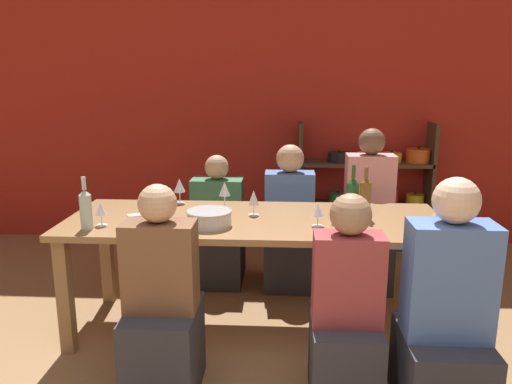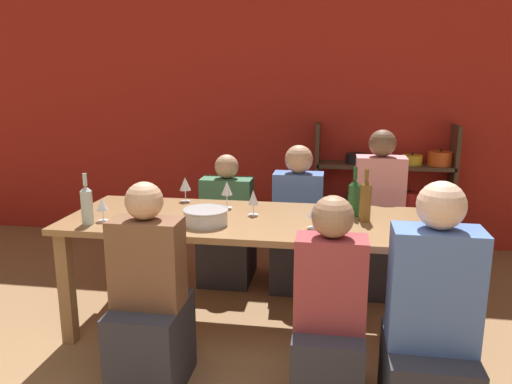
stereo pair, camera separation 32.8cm
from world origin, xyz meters
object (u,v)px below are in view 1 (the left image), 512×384
person_far_a (367,230)px  wine_bottle_amber (353,195)px  shelf_unit (366,201)px  wine_glass_red_b (151,202)px  cell_phone (139,215)px  person_far_b (218,236)px  person_far_c (289,234)px  wine_glass_white_c (440,210)px  mixing_bowl (209,217)px  person_near_b (346,328)px  wine_glass_white_b (337,204)px  wine_glass_empty_b (101,209)px  wine_bottle_green (86,208)px  wine_glass_empty_c (224,189)px  wine_bottle_dark (365,197)px  wine_glass_white_a (254,198)px  person_near_c (163,319)px  wine_glass_red_a (318,211)px  wine_glass_empty_a (179,186)px  dining_table (255,231)px  person_near_a (444,330)px

person_far_a → wine_bottle_amber: bearing=70.4°
shelf_unit → wine_glass_red_b: (-1.64, -1.85, 0.44)m
wine_glass_red_b → cell_phone: 0.21m
person_far_b → person_far_c: 0.59m
wine_glass_white_c → wine_glass_red_b: bearing=177.0°
wine_glass_red_b → person_far_b: (0.29, 0.93, -0.52)m
wine_glass_red_b → person_far_a: person_far_a is taller
mixing_bowl → cell_phone: bearing=158.8°
wine_glass_white_c → person_near_b: person_near_b is taller
person_far_b → wine_glass_white_b: bearing=133.9°
person_far_b → wine_glass_empty_b: bearing=60.9°
wine_bottle_green → person_near_b: bearing=-17.2°
wine_bottle_amber → wine_glass_empty_c: bearing=175.7°
shelf_unit → wine_bottle_dark: shelf_unit is taller
wine_glass_white_b → wine_glass_empty_c: wine_glass_empty_c is taller
wine_bottle_amber → wine_glass_white_a: (-0.65, -0.08, -0.01)m
wine_glass_empty_b → person_near_c: bearing=-46.1°
wine_glass_red_a → person_far_a: 1.09m
wine_bottle_dark → person_far_b: size_ratio=0.31×
wine_glass_white_b → wine_glass_red_a: bearing=-149.9°
wine_glass_empty_a → shelf_unit: bearing=41.5°
shelf_unit → wine_glass_red_a: bearing=-107.7°
shelf_unit → wine_glass_empty_c: (-1.22, -1.52, 0.45)m
dining_table → mixing_bowl: bearing=-146.5°
mixing_bowl → wine_bottle_amber: size_ratio=0.87×
mixing_bowl → wine_glass_empty_b: size_ratio=1.92×
person_far_c → person_near_a: bearing=115.7°
person_far_b → shelf_unit: bearing=-145.6°
wine_glass_red_b → person_near_a: bearing=-23.1°
wine_bottle_dark → person_near_a: size_ratio=0.27×
person_far_b → person_far_c: bearing=174.8°
dining_table → wine_glass_white_c: size_ratio=13.87×
wine_glass_red_b → wine_glass_white_b: bearing=1.3°
shelf_unit → wine_bottle_green: shelf_unit is taller
person_near_c → wine_bottle_green: bearing=142.0°
wine_glass_empty_b → cell_phone: wine_glass_empty_b is taller
wine_glass_red_a → wine_glass_white_b: 0.14m
wine_glass_red_a → person_near_b: person_near_b is taller
dining_table → wine_bottle_dark: wine_bottle_dark is taller
wine_bottle_dark → person_far_a: bearing=78.3°
wine_glass_white_a → person_far_c: size_ratio=0.15×
cell_phone → person_far_c: bearing=37.1°
wine_glass_white_b → wine_glass_empty_c: size_ratio=0.90×
wine_glass_red_a → person_near_c: 1.10m
person_far_a → wine_bottle_green: bearing=29.6°
shelf_unit → cell_phone: size_ratio=7.83×
dining_table → cell_phone: (-0.76, 0.01, 0.09)m
wine_glass_red_a → wine_glass_empty_c: 0.72m
wine_bottle_green → wine_glass_white_a: bearing=20.5°
wine_glass_empty_a → person_far_a: person_far_a is taller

